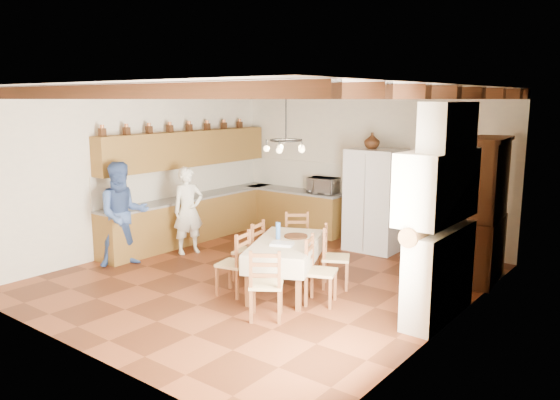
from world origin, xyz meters
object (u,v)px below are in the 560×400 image
object	(u,v)px
chair_right_far	(336,256)
chair_left_near	(233,263)
dining_table	(286,247)
chair_right_near	(321,271)
refrigerator	(375,200)
person_woman_blue	(123,214)
chair_end_far	(297,242)
person_woman_red	(421,236)
hutch	(485,210)
person_man	(188,210)
microwave	(323,185)
chair_end_near	(266,283)
chair_left_far	(249,250)

from	to	relation	value
chair_right_far	chair_left_near	bearing A→B (deg)	110.40
dining_table	chair_right_near	world-z (taller)	chair_right_near
refrigerator	chair_right_far	size ratio (longest dim) A/B	2.00
refrigerator	person_woman_blue	bearing A→B (deg)	-130.88
chair_end_far	person_woman_blue	world-z (taller)	person_woman_blue
chair_right_near	person_woman_red	xyz separation A→B (m)	(0.93, 1.21, 0.40)
hutch	chair_right_far	size ratio (longest dim) A/B	2.35
person_man	person_woman_red	world-z (taller)	person_woman_red
chair_left_near	microwave	xyz separation A→B (m)	(-0.92, 3.76, 0.58)
chair_end_near	person_man	xyz separation A→B (m)	(-3.10, 1.52, 0.33)
chair_end_near	chair_end_far	bearing A→B (deg)	-98.89
hutch	chair_right_far	bearing A→B (deg)	-140.21
chair_right_near	chair_end_near	distance (m)	0.92
chair_right_near	chair_end_far	size ratio (longest dim) A/B	1.00
chair_left_far	chair_end_near	distance (m)	1.59
person_man	microwave	bearing A→B (deg)	-4.97
chair_end_far	chair_right_near	bearing A→B (deg)	-78.74
chair_right_near	chair_end_far	distance (m)	1.58
person_man	microwave	distance (m)	2.92
dining_table	microwave	xyz separation A→B (m)	(-1.42, 3.14, 0.39)
refrigerator	hutch	bearing A→B (deg)	-15.14
dining_table	microwave	bearing A→B (deg)	114.29
refrigerator	chair_right_far	bearing A→B (deg)	-77.35
refrigerator	microwave	size ratio (longest dim) A/B	3.23
hutch	chair_right_near	bearing A→B (deg)	-126.97
chair_right_near	chair_end_far	xyz separation A→B (m)	(-1.18, 1.05, 0.00)
chair_left_near	chair_end_near	bearing A→B (deg)	55.54
chair_end_near	hutch	bearing A→B (deg)	-151.48
person_man	person_woman_red	distance (m)	4.34
chair_right_near	chair_end_near	bearing A→B (deg)	141.55
dining_table	chair_end_far	distance (m)	1.04
refrigerator	person_woman_red	world-z (taller)	refrigerator
person_man	microwave	world-z (taller)	person_man
person_man	microwave	xyz separation A→B (m)	(1.23, 2.64, 0.26)
person_man	chair_end_near	bearing A→B (deg)	-96.13
chair_left_far	person_woman_red	world-z (taller)	person_woman_red
person_woman_red	chair_right_far	bearing A→B (deg)	-63.75
dining_table	microwave	size ratio (longest dim) A/B	3.25
dining_table	chair_end_far	xyz separation A→B (m)	(-0.46, 0.91, -0.19)
chair_left_far	chair_end_near	xyz separation A→B (m)	(1.21, -1.04, 0.00)
chair_right_near	person_woman_red	bearing A→B (deg)	-59.03
dining_table	person_woman_blue	size ratio (longest dim) A/B	1.08
chair_left_near	person_man	xyz separation A→B (m)	(-2.15, 1.12, 0.33)
chair_left_near	person_man	bearing A→B (deg)	-129.06
chair_end_far	person_woman_red	size ratio (longest dim) A/B	0.55
person_woman_blue	chair_end_near	bearing A→B (deg)	-70.58
refrigerator	hutch	xyz separation A→B (m)	(2.20, -0.54, 0.17)
microwave	person_woman_red	bearing A→B (deg)	-41.41
chair_end_far	person_woman_blue	distance (m)	3.00
refrigerator	person_woman_blue	world-z (taller)	refrigerator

